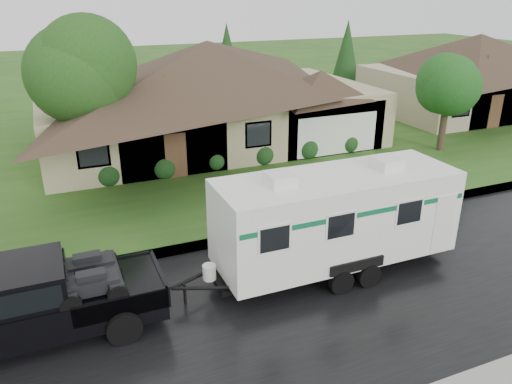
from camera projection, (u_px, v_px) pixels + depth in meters
ground at (285, 265)px, 16.16m from camera, size 140.00×140.00×0.00m
road at (315, 298)px, 14.45m from camera, size 140.00×8.00×0.01m
curb at (258, 234)px, 18.06m from camera, size 140.00×0.50×0.15m
lawn at (172, 142)px, 28.94m from camera, size 140.00×26.00×0.15m
house_main at (214, 81)px, 27.44m from camera, size 19.44×10.80×6.90m
house_neighbor at (481, 65)px, 35.15m from camera, size 15.12×9.72×6.45m
tree_left_green at (85, 74)px, 20.66m from camera, size 4.25×4.25×7.04m
tree_right_green at (449, 86)px, 25.95m from camera, size 3.05×3.05×5.04m
shrub_row at (239, 157)px, 24.57m from camera, size 13.60×1.00×1.00m
pickup_truck at (27, 301)px, 12.35m from camera, size 6.38×2.42×2.13m
travel_trailer at (336, 216)px, 15.24m from camera, size 7.86×2.76×3.53m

